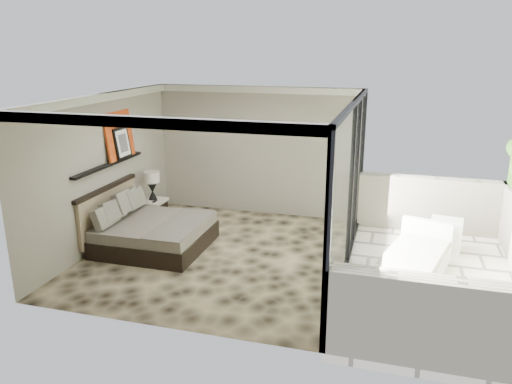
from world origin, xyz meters
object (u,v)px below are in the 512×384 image
(bed, at_px, (150,231))
(ottoman, at_px, (445,235))
(lounger, at_px, (415,260))
(nightstand, at_px, (152,211))
(table_lamp, at_px, (152,182))

(bed, relative_size, ottoman, 3.48)
(lounger, bearing_deg, bed, -162.14)
(bed, relative_size, lounger, 1.01)
(lounger, bearing_deg, nightstand, -175.17)
(nightstand, relative_size, table_lamp, 0.89)
(table_lamp, relative_size, lounger, 0.31)
(bed, bearing_deg, table_lamp, 114.36)
(nightstand, bearing_deg, lounger, -25.41)
(bed, distance_m, table_lamp, 1.46)
(table_lamp, bearing_deg, nightstand, -102.94)
(bed, xyz_separation_m, ottoman, (5.27, 1.42, -0.04))
(bed, distance_m, ottoman, 5.46)
(table_lamp, distance_m, lounger, 5.41)
(bed, height_order, ottoman, bed)
(bed, bearing_deg, nightstand, 115.47)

